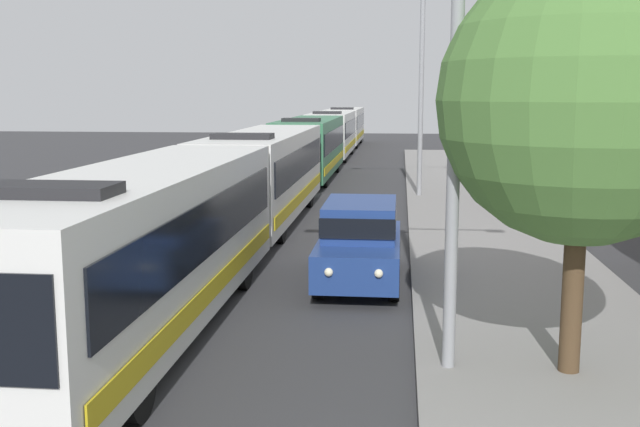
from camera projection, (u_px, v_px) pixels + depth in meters
bus_lead at (144, 243)px, 13.74m from camera, size 2.58×12.04×3.21m
bus_second_in_line at (265, 172)px, 25.89m from camera, size 2.58×12.13×3.21m
bus_middle at (310, 146)px, 38.66m from camera, size 2.58×11.55×3.21m
bus_fourth_in_line at (332, 133)px, 50.82m from camera, size 2.58×11.06×3.21m
bus_rear at (345, 125)px, 62.83m from camera, size 2.58×11.44×3.21m
white_suv at (360, 239)px, 17.58m from camera, size 1.86×4.70×1.90m
streetlamp_near at (458, 13)px, 11.04m from camera, size 6.22×0.28×8.86m
streetlamp_mid at (422, 64)px, 30.73m from camera, size 5.85×0.28×8.90m
roadside_tree at (583, 101)px, 11.05m from camera, size 4.27×4.27×6.27m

